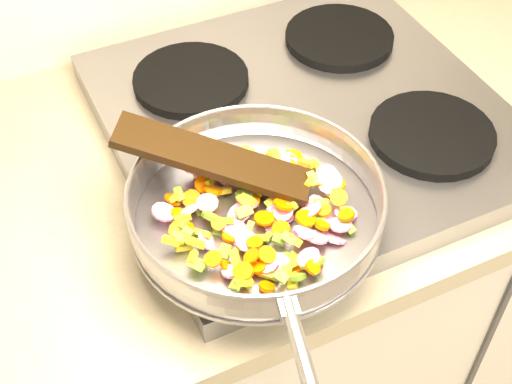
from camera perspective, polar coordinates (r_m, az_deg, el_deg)
name	(u,v)px	position (r m, az deg, el deg)	size (l,w,h in m)	color
cooktop	(306,119)	(1.15, 3.99, 5.83)	(0.60, 0.60, 0.04)	#939399
grate_fl	(265,192)	(0.99, 0.75, 0.01)	(0.19, 0.19, 0.02)	black
grate_fr	(432,134)	(1.11, 13.90, 4.51)	(0.19, 0.19, 0.02)	black
grate_bl	(191,79)	(1.19, -5.23, 8.96)	(0.19, 0.19, 0.02)	black
grate_br	(339,37)	(1.29, 6.68, 12.20)	(0.19, 0.19, 0.02)	black
saute_pan	(256,204)	(0.92, 0.02, -0.97)	(0.38, 0.54, 0.06)	#9E9EA5
vegetable_heap	(260,211)	(0.93, 0.30, -1.57)	(0.27, 0.26, 0.05)	#DF5E00
wooden_spatula	(213,159)	(0.95, -3.44, 2.68)	(0.27, 0.06, 0.01)	black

